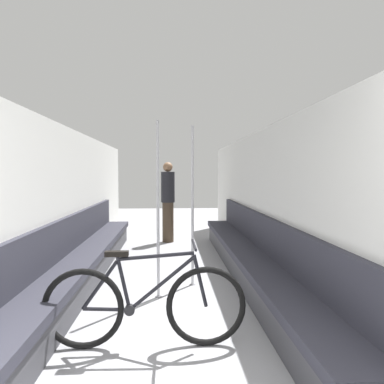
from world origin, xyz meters
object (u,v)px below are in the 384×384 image
grab_pole_far (158,212)px  bicycle (145,305)px  bench_seat_row_right (251,260)px  bench_seat_row_left (81,262)px  grab_pole_near (193,208)px  passenger_standing (168,201)px

grab_pole_far → bicycle: bearing=-93.3°
bench_seat_row_right → bicycle: (-1.37, -1.95, 0.08)m
bench_seat_row_left → bench_seat_row_right: (2.37, 0.00, 0.00)m
bench_seat_row_left → grab_pole_near: (1.53, -0.15, 0.76)m
grab_pole_near → grab_pole_far: bearing=-132.8°
bench_seat_row_right → passenger_standing: passenger_standing is taller
bench_seat_row_right → grab_pole_near: bearing=-169.9°
bench_seat_row_left → grab_pole_far: 1.46m
passenger_standing → bench_seat_row_right: bearing=-31.6°
grab_pole_far → grab_pole_near: bearing=47.2°
bicycle → bench_seat_row_right: bearing=42.1°
bench_seat_row_left → bench_seat_row_right: bearing=0.0°
bicycle → grab_pole_near: grab_pole_near is taller
bench_seat_row_left → grab_pole_far: (1.08, -0.63, 0.76)m
grab_pole_far → passenger_standing: grab_pole_far is taller
grab_pole_near → bench_seat_row_right: bearing=10.1°
passenger_standing → grab_pole_far: bearing=-54.5°
bench_seat_row_right → passenger_standing: bearing=111.4°
grab_pole_far → passenger_standing: size_ratio=1.23×
bench_seat_row_left → grab_pole_near: grab_pole_near is taller
grab_pole_far → passenger_standing: (0.10, 3.67, -0.14)m
bicycle → grab_pole_near: bearing=60.9°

